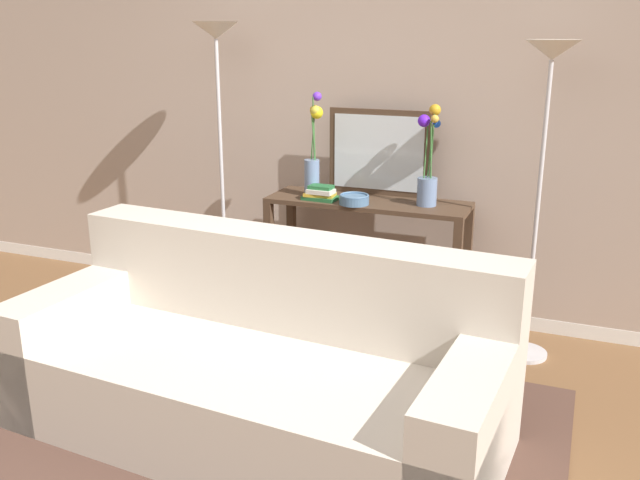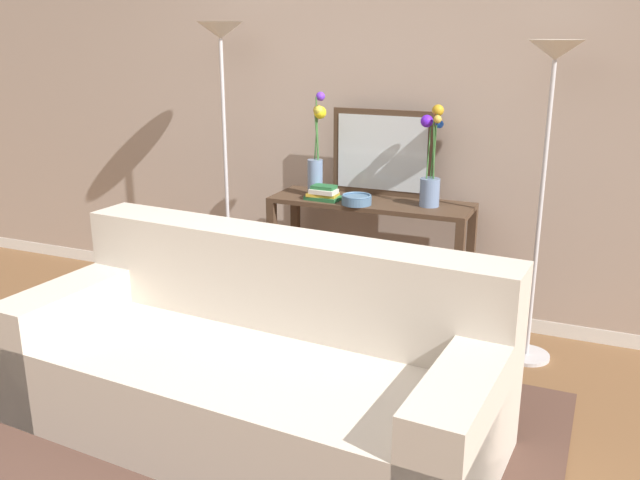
{
  "view_description": "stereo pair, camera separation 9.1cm",
  "coord_description": "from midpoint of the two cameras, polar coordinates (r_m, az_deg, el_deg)",
  "views": [
    {
      "loc": [
        1.3,
        -1.89,
        1.79
      ],
      "look_at": [
        0.04,
        1.27,
        0.76
      ],
      "focal_mm": 38.56,
      "sensor_mm": 36.0,
      "label": 1
    },
    {
      "loc": [
        1.38,
        -1.85,
        1.79
      ],
      "look_at": [
        0.04,
        1.27,
        0.76
      ],
      "focal_mm": 38.56,
      "sensor_mm": 36.0,
      "label": 2
    }
  ],
  "objects": [
    {
      "name": "floor_lamp_right",
      "position": [
        3.81,
        17.62,
        9.91
      ],
      "size": [
        0.28,
        0.28,
        1.75
      ],
      "color": "silver",
      "rests_on": "ground"
    },
    {
      "name": "area_rug",
      "position": [
        3.25,
        -7.16,
        -16.61
      ],
      "size": [
        2.74,
        2.14,
        0.01
      ],
      "color": "#51382D",
      "rests_on": "ground"
    },
    {
      "name": "vase_tall_flowers",
      "position": [
        4.21,
        -1.18,
        7.13
      ],
      "size": [
        0.12,
        0.11,
        0.63
      ],
      "color": "#6B84AD",
      "rests_on": "console_table"
    },
    {
      "name": "fruit_bowl",
      "position": [
        4.04,
        2.21,
        3.4
      ],
      "size": [
        0.18,
        0.18,
        0.06
      ],
      "color": "#4C7093",
      "rests_on": "console_table"
    },
    {
      "name": "console_table",
      "position": [
        4.22,
        3.31,
        -0.02
      ],
      "size": [
        1.22,
        0.39,
        0.82
      ],
      "color": "#473323",
      "rests_on": "ground"
    },
    {
      "name": "book_row_under_console",
      "position": [
        4.52,
        -1.27,
        -5.69
      ],
      "size": [
        0.26,
        0.16,
        0.12
      ],
      "color": "#2D2D33",
      "rests_on": "ground"
    },
    {
      "name": "wall_mirror",
      "position": [
        4.25,
        4.27,
        7.24
      ],
      "size": [
        0.64,
        0.02,
        0.53
      ],
      "color": "#473323",
      "rests_on": "console_table"
    },
    {
      "name": "book_stack",
      "position": [
        4.15,
        -0.58,
        3.87
      ],
      "size": [
        0.21,
        0.14,
        0.09
      ],
      "color": "#236033",
      "rests_on": "console_table"
    },
    {
      "name": "floor_lamp_left",
      "position": [
        4.4,
        -9.06,
        12.31
      ],
      "size": [
        0.28,
        0.28,
        1.85
      ],
      "color": "silver",
      "rests_on": "ground"
    },
    {
      "name": "back_wall",
      "position": [
        4.43,
        4.15,
        11.26
      ],
      "size": [
        12.0,
        0.15,
        2.72
      ],
      "color": "white",
      "rests_on": "ground"
    },
    {
      "name": "vase_short_flowers",
      "position": [
        4.02,
        8.31,
        5.73
      ],
      "size": [
        0.13,
        0.12,
        0.58
      ],
      "color": "#6B84AD",
      "rests_on": "console_table"
    },
    {
      "name": "couch",
      "position": [
        3.22,
        -5.86,
        -10.65
      ],
      "size": [
        2.29,
        1.11,
        0.88
      ],
      "color": "beige",
      "rests_on": "ground"
    }
  ]
}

